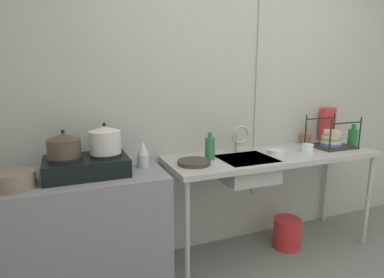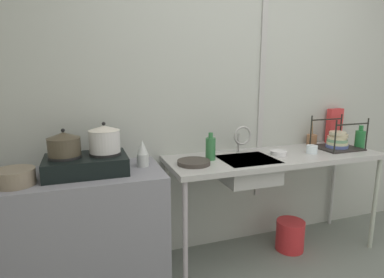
{
  "view_description": "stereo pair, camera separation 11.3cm",
  "coord_description": "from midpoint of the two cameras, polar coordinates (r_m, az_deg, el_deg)",
  "views": [
    {
      "loc": [
        -1.35,
        -0.79,
        1.49
      ],
      "look_at": [
        -0.5,
        1.29,
        1.02
      ],
      "focal_mm": 29.9,
      "sensor_mm": 36.0,
      "label": 1
    },
    {
      "loc": [
        -1.24,
        -0.83,
        1.49
      ],
      "look_at": [
        -0.5,
        1.29,
        1.02
      ],
      "focal_mm": 29.9,
      "sensor_mm": 36.0,
      "label": 2
    }
  ],
  "objects": [
    {
      "name": "pot_on_right_burner",
      "position": [
        2.15,
        -16.72,
        -0.12
      ],
      "size": [
        0.2,
        0.2,
        0.2
      ],
      "color": "silver",
      "rests_on": "stove"
    },
    {
      "name": "stove",
      "position": [
        2.18,
        -19.73,
        -4.48
      ],
      "size": [
        0.52,
        0.34,
        0.13
      ],
      "color": "black",
      "rests_on": "counter_concrete"
    },
    {
      "name": "dish_rack",
      "position": [
        3.06,
        22.65,
        -0.15
      ],
      "size": [
        0.35,
        0.31,
        0.28
      ],
      "color": "black",
      "rests_on": "counter_sink"
    },
    {
      "name": "bucket_on_floor",
      "position": [
        2.98,
        15.51,
        -15.84
      ],
      "size": [
        0.24,
        0.24,
        0.26
      ],
      "primitive_type": "cylinder",
      "color": "red",
      "rests_on": "ground"
    },
    {
      "name": "cup_by_rack",
      "position": [
        2.81,
        18.88,
        -1.52
      ],
      "size": [
        0.09,
        0.09,
        0.07
      ],
      "primitive_type": "cylinder",
      "color": "white",
      "rests_on": "counter_sink"
    },
    {
      "name": "pot_beside_stove",
      "position": [
        2.11,
        -30.5,
        -6.34
      ],
      "size": [
        0.23,
        0.23,
        0.1
      ],
      "color": "#7F715C",
      "rests_on": "counter_concrete"
    },
    {
      "name": "bottle_by_sink",
      "position": [
        2.41,
        1.87,
        -1.62
      ],
      "size": [
        0.08,
        0.08,
        0.21
      ],
      "color": "#327440",
      "rests_on": "counter_sink"
    },
    {
      "name": "utensil_jar",
      "position": [
        3.14,
        18.73,
        0.13
      ],
      "size": [
        0.09,
        0.09,
        0.23
      ],
      "color": "#A06C48",
      "rests_on": "counter_sink"
    },
    {
      "name": "small_bowl_on_drainboard",
      "position": [
        2.66,
        13.55,
        -2.25
      ],
      "size": [
        0.13,
        0.13,
        0.04
      ],
      "primitive_type": "cylinder",
      "color": "white",
      "rests_on": "counter_sink"
    },
    {
      "name": "wall_back",
      "position": [
        2.76,
        5.97,
        8.54
      ],
      "size": [
        4.42,
        0.1,
        2.68
      ],
      "primitive_type": "cube",
      "color": "#B0B4AB",
      "rests_on": "ground"
    },
    {
      "name": "faucet",
      "position": [
        2.6,
        7.32,
        0.52
      ],
      "size": [
        0.16,
        0.09,
        0.23
      ],
      "color": "#AFAFAB",
      "rests_on": "counter_sink"
    },
    {
      "name": "percolator",
      "position": [
        2.25,
        -10.18,
        -2.72
      ],
      "size": [
        0.08,
        0.08,
        0.18
      ],
      "color": "silver",
      "rests_on": "counter_concrete"
    },
    {
      "name": "frying_pan",
      "position": [
        2.3,
        -1.05,
        -4.2
      ],
      "size": [
        0.24,
        0.24,
        0.03
      ],
      "primitive_type": "cylinder",
      "color": "#3B352F",
      "rests_on": "counter_sink"
    },
    {
      "name": "wall_metal_strip",
      "position": [
        2.82,
        10.68,
        11.19
      ],
      "size": [
        0.05,
        0.01,
        2.14
      ],
      "primitive_type": "cube",
      "color": "#AFAFAB"
    },
    {
      "name": "counter_concrete",
      "position": [
        2.36,
        -19.6,
        -15.91
      ],
      "size": [
        1.04,
        0.56,
        0.84
      ],
      "primitive_type": "cube",
      "color": "gray",
      "rests_on": "ground"
    },
    {
      "name": "cereal_box",
      "position": [
        3.31,
        22.11,
        2.41
      ],
      "size": [
        0.17,
        0.07,
        0.32
      ],
      "primitive_type": "cube",
      "rotation": [
        0.0,
        0.0,
        0.11
      ],
      "color": "red",
      "rests_on": "counter_sink"
    },
    {
      "name": "pot_on_left_burner",
      "position": [
        2.15,
        -23.3,
        -1.01
      ],
      "size": [
        0.21,
        0.21,
        0.17
      ],
      "color": "#484030",
      "rests_on": "stove"
    },
    {
      "name": "sink_basin",
      "position": [
        2.51,
        8.35,
        -5.32
      ],
      "size": [
        0.41,
        0.37,
        0.17
      ],
      "primitive_type": "cube",
      "color": "#AFAFAB",
      "rests_on": "counter_sink"
    },
    {
      "name": "counter_sink",
      "position": [
        2.68,
        13.01,
        -3.85
      ],
      "size": [
        1.76,
        0.56,
        0.84
      ],
      "color": "#AFAFAB",
      "rests_on": "ground"
    },
    {
      "name": "bottle_by_rack",
      "position": [
        3.18,
        25.88,
        0.32
      ],
      "size": [
        0.08,
        0.08,
        0.2
      ],
      "color": "#257539",
      "rests_on": "counter_sink"
    }
  ]
}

